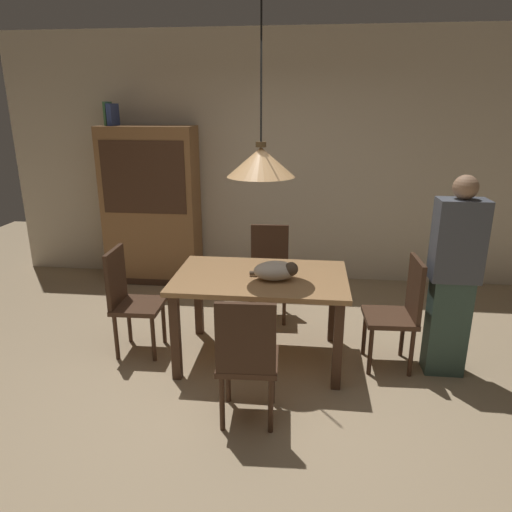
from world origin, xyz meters
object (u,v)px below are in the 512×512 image
(chair_near_front, at_px, (247,356))
(book_green_slim, at_px, (108,114))
(person_standing, at_px, (453,279))
(dining_table, at_px, (261,287))
(chair_far_back, at_px, (269,268))
(hutch_bookcase, at_px, (152,209))
(cat_sleeping, at_px, (276,271))
(pendant_lamp, at_px, (261,162))
(chair_left_side, at_px, (129,297))
(book_blue_wide, at_px, (113,115))
(chair_right_side, at_px, (400,309))

(chair_near_front, height_order, book_green_slim, book_green_slim)
(person_standing, bearing_deg, dining_table, 178.34)
(chair_far_back, bearing_deg, hutch_bookcase, 149.37)
(chair_near_front, relative_size, cat_sleeping, 2.35)
(dining_table, bearing_deg, pendant_lamp, 63.43)
(chair_left_side, relative_size, book_blue_wide, 3.88)
(chair_far_back, height_order, hutch_bookcase, hutch_bookcase)
(book_blue_wide, bearing_deg, chair_near_front, -54.66)
(chair_left_side, distance_m, book_blue_wide, 2.40)
(dining_table, xyz_separation_m, book_green_slim, (-1.92, 1.76, 1.33))
(hutch_bookcase, xyz_separation_m, book_green_slim, (-0.44, 0.00, 1.09))
(hutch_bookcase, bearing_deg, pendant_lamp, -49.75)
(book_blue_wide, bearing_deg, person_standing, -28.23)
(chair_right_side, height_order, person_standing, person_standing)
(book_green_slim, relative_size, person_standing, 0.16)
(chair_right_side, bearing_deg, person_standing, -7.26)
(cat_sleeping, bearing_deg, book_green_slim, 138.18)
(dining_table, bearing_deg, person_standing, -1.66)
(chair_near_front, relative_size, book_green_slim, 3.58)
(chair_near_front, xyz_separation_m, chair_left_side, (-1.13, 0.88, 0.00))
(dining_table, height_order, chair_near_front, chair_near_front)
(chair_right_side, distance_m, person_standing, 0.47)
(chair_far_back, distance_m, book_blue_wide, 2.52)
(chair_far_back, relative_size, cat_sleeping, 2.35)
(cat_sleeping, distance_m, book_blue_wide, 2.95)
(chair_right_side, height_order, book_green_slim, book_green_slim)
(pendant_lamp, bearing_deg, chair_far_back, 90.22)
(cat_sleeping, height_order, book_green_slim, book_green_slim)
(hutch_bookcase, bearing_deg, book_blue_wide, 179.77)
(dining_table, relative_size, book_blue_wide, 5.83)
(chair_left_side, height_order, book_blue_wide, book_blue_wide)
(chair_right_side, xyz_separation_m, cat_sleeping, (-0.99, -0.09, 0.32))
(cat_sleeping, height_order, person_standing, person_standing)
(chair_near_front, height_order, chair_far_back, same)
(chair_left_side, bearing_deg, cat_sleeping, -3.62)
(chair_far_back, bearing_deg, dining_table, -89.78)
(cat_sleeping, distance_m, pendant_lamp, 0.85)
(pendant_lamp, height_order, book_blue_wide, pendant_lamp)
(chair_near_front, bearing_deg, pendant_lamp, 90.22)
(dining_table, bearing_deg, chair_far_back, 90.22)
(hutch_bookcase, bearing_deg, book_green_slim, 179.80)
(chair_left_side, bearing_deg, dining_table, 0.12)
(hutch_bookcase, height_order, person_standing, hutch_bookcase)
(hutch_bookcase, height_order, book_blue_wide, book_blue_wide)
(chair_right_side, distance_m, pendant_lamp, 1.61)
(dining_table, distance_m, hutch_bookcase, 2.31)
(chair_right_side, relative_size, book_green_slim, 3.58)
(hutch_bookcase, height_order, book_green_slim, book_green_slim)
(chair_near_front, height_order, chair_right_side, same)
(cat_sleeping, xyz_separation_m, person_standing, (1.36, 0.04, -0.03))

